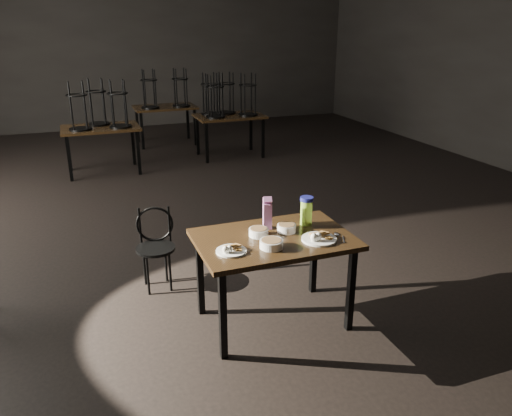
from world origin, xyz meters
name	(u,v)px	position (x,y,z in m)	size (l,w,h in m)	color
room	(208,20)	(-0.06, 0.01, 2.33)	(12.00, 12.04, 3.22)	black
main_table	(274,246)	(-0.33, -2.71, 0.67)	(1.20, 0.80, 0.75)	black
plate_left	(231,249)	(-0.72, -2.85, 0.77)	(0.22, 0.22, 0.07)	white
plate_right	(319,237)	(-0.03, -2.89, 0.77)	(0.27, 0.27, 0.09)	white
bowl_near	(259,232)	(-0.43, -2.64, 0.78)	(0.15, 0.15, 0.06)	white
bowl_far	(287,228)	(-0.20, -2.64, 0.78)	(0.15, 0.15, 0.06)	white
bowl_big	(271,244)	(-0.42, -2.88, 0.78)	(0.17, 0.17, 0.06)	white
juice_carton	(267,214)	(-0.31, -2.53, 0.87)	(0.08, 0.08, 0.27)	#951B82
water_bottle	(306,210)	(0.01, -2.56, 0.87)	(0.14, 0.14, 0.24)	#AFED45
spoon	(338,235)	(0.15, -2.85, 0.75)	(0.06, 0.20, 0.01)	silver
bentwood_chair	(155,241)	(-1.11, -1.78, 0.44)	(0.37, 0.37, 0.74)	black
bg_table_left	(100,125)	(-1.27, 2.25, 0.78)	(1.20, 0.80, 1.48)	black
bg_table_right	(228,112)	(0.95, 2.57, 0.80)	(1.20, 0.80, 1.48)	black
bg_table_far	(165,106)	(0.08, 3.93, 0.75)	(1.20, 0.80, 1.48)	black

